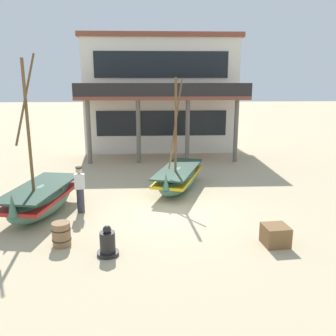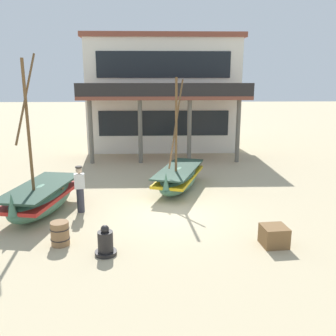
# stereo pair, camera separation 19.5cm
# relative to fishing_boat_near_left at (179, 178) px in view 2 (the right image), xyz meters

# --- Properties ---
(ground_plane) EXTENTS (120.00, 120.00, 0.00)m
(ground_plane) POSITION_rel_fishing_boat_near_left_xyz_m (-0.53, -2.77, -0.54)
(ground_plane) COLOR tan
(fishing_boat_near_left) EXTENTS (2.52, 4.28, 4.72)m
(fishing_boat_near_left) POSITION_rel_fishing_boat_near_left_xyz_m (0.00, 0.00, 0.00)
(fishing_boat_near_left) COLOR #427056
(fishing_boat_near_left) RESTS_ON ground
(fishing_boat_centre_large) EXTENTS (2.15, 4.05, 5.49)m
(fishing_boat_centre_large) POSITION_rel_fishing_boat_near_left_xyz_m (-5.04, -2.68, 0.04)
(fishing_boat_centre_large) COLOR #427056
(fishing_boat_centre_large) RESTS_ON ground
(fisherman_by_hull) EXTENTS (0.40, 0.29, 1.68)m
(fisherman_by_hull) POSITION_rel_fishing_boat_near_left_xyz_m (-3.68, -2.58, 0.30)
(fisherman_by_hull) COLOR #33333D
(fisherman_by_hull) RESTS_ON ground
(capstan_winch) EXTENTS (0.60, 0.60, 0.86)m
(capstan_winch) POSITION_rel_fishing_boat_near_left_xyz_m (-2.37, -5.91, -0.20)
(capstan_winch) COLOR black
(capstan_winch) RESTS_ON ground
(wooden_barrel) EXTENTS (0.56, 0.56, 0.70)m
(wooden_barrel) POSITION_rel_fishing_boat_near_left_xyz_m (-3.76, -5.25, -0.19)
(wooden_barrel) COLOR olive
(wooden_barrel) RESTS_ON ground
(cargo_crate) EXTENTS (0.76, 0.76, 0.58)m
(cargo_crate) POSITION_rel_fishing_boat_near_left_xyz_m (2.40, -5.50, -0.24)
(cargo_crate) COLOR brown
(cargo_crate) RESTS_ON ground
(harbor_building_main) EXTENTS (9.94, 9.24, 7.31)m
(harbor_building_main) POSITION_rel_fishing_boat_near_left_xyz_m (-0.46, 10.68, 3.13)
(harbor_building_main) COLOR silver
(harbor_building_main) RESTS_ON ground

